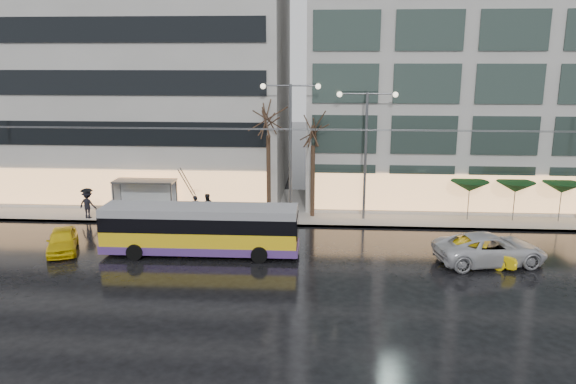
# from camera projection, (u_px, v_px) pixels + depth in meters

# --- Properties ---
(ground) EXTENTS (140.00, 140.00, 0.00)m
(ground) POSITION_uv_depth(u_px,v_px,m) (237.00, 278.00, 28.28)
(ground) COLOR black
(ground) RESTS_ON ground
(sidewalk) EXTENTS (80.00, 10.00, 0.15)m
(sidewalk) POSITION_uv_depth(u_px,v_px,m) (293.00, 206.00, 41.71)
(sidewalk) COLOR gray
(sidewalk) RESTS_ON ground
(kerb) EXTENTS (80.00, 0.10, 0.15)m
(kerb) POSITION_uv_depth(u_px,v_px,m) (289.00, 225.00, 36.91)
(kerb) COLOR slate
(kerb) RESTS_ON ground
(building_left) EXTENTS (34.00, 14.00, 22.00)m
(building_left) POSITION_uv_depth(u_px,v_px,m) (74.00, 53.00, 45.14)
(building_left) COLOR #9E9C97
(building_left) RESTS_ON sidewalk
(building_right) EXTENTS (32.00, 14.00, 25.00)m
(building_right) POSITION_uv_depth(u_px,v_px,m) (521.00, 33.00, 42.50)
(building_right) COLOR #9E9C97
(building_right) RESTS_ON sidewalk
(trolleybus) EXTENTS (10.97, 4.30, 5.08)m
(trolleybus) POSITION_uv_depth(u_px,v_px,m) (200.00, 231.00, 31.40)
(trolleybus) COLOR yellow
(trolleybus) RESTS_ON ground
(catenary) EXTENTS (42.24, 5.12, 7.00)m
(catenary) POSITION_uv_depth(u_px,v_px,m) (271.00, 166.00, 34.92)
(catenary) COLOR #595B60
(catenary) RESTS_ON ground
(bus_shelter) EXTENTS (4.20, 1.60, 2.51)m
(bus_shelter) POSITION_uv_depth(u_px,v_px,m) (140.00, 189.00, 38.73)
(bus_shelter) COLOR #595B60
(bus_shelter) RESTS_ON sidewalk
(street_lamp_near) EXTENTS (3.96, 0.36, 9.03)m
(street_lamp_near) POSITION_uv_depth(u_px,v_px,m) (290.00, 132.00, 37.22)
(street_lamp_near) COLOR #595B60
(street_lamp_near) RESTS_ON sidewalk
(street_lamp_far) EXTENTS (3.96, 0.36, 8.53)m
(street_lamp_far) POSITION_uv_depth(u_px,v_px,m) (366.00, 137.00, 36.96)
(street_lamp_far) COLOR #595B60
(street_lamp_far) RESTS_ON sidewalk
(tree_a) EXTENTS (3.20, 3.20, 8.40)m
(tree_a) POSITION_uv_depth(u_px,v_px,m) (268.00, 115.00, 37.25)
(tree_a) COLOR black
(tree_a) RESTS_ON sidewalk
(tree_b) EXTENTS (3.20, 3.20, 7.70)m
(tree_b) POSITION_uv_depth(u_px,v_px,m) (313.00, 126.00, 37.41)
(tree_b) COLOR black
(tree_b) RESTS_ON sidewalk
(parasol_a) EXTENTS (2.50, 2.50, 2.65)m
(parasol_a) POSITION_uv_depth(u_px,v_px,m) (470.00, 186.00, 37.46)
(parasol_a) COLOR #595B60
(parasol_a) RESTS_ON sidewalk
(parasol_b) EXTENTS (2.50, 2.50, 2.65)m
(parasol_b) POSITION_uv_depth(u_px,v_px,m) (516.00, 187.00, 37.26)
(parasol_b) COLOR #595B60
(parasol_b) RESTS_ON sidewalk
(parasol_c) EXTENTS (2.50, 2.50, 2.65)m
(parasol_c) POSITION_uv_depth(u_px,v_px,m) (562.00, 188.00, 37.07)
(parasol_c) COLOR #595B60
(parasol_c) RESTS_ON sidewalk
(taxi_a) EXTENTS (2.91, 4.25, 1.34)m
(taxi_a) POSITION_uv_depth(u_px,v_px,m) (62.00, 240.00, 32.02)
(taxi_a) COLOR yellow
(taxi_a) RESTS_ON ground
(taxi_b) EXTENTS (4.24, 2.81, 1.32)m
(taxi_b) POSITION_uv_depth(u_px,v_px,m) (479.00, 252.00, 30.15)
(taxi_b) COLOR yellow
(taxi_b) RESTS_ON ground
(sedan_silver) EXTENTS (6.35, 3.81, 1.65)m
(sedan_silver) POSITION_uv_depth(u_px,v_px,m) (490.00, 249.00, 30.15)
(sedan_silver) COLOR #B9B9BE
(sedan_silver) RESTS_ON ground
(pedestrian_a) EXTENTS (1.22, 1.24, 2.19)m
(pedestrian_a) POSITION_uv_depth(u_px,v_px,m) (195.00, 200.00, 37.31)
(pedestrian_a) COLOR black
(pedestrian_a) RESTS_ON sidewalk
(pedestrian_b) EXTENTS (1.07, 0.97, 1.80)m
(pedestrian_b) POSITION_uv_depth(u_px,v_px,m) (207.00, 207.00, 37.73)
(pedestrian_b) COLOR black
(pedestrian_b) RESTS_ON sidewalk
(pedestrian_c) EXTENTS (1.36, 0.97, 2.11)m
(pedestrian_c) POSITION_uv_depth(u_px,v_px,m) (87.00, 202.00, 38.11)
(pedestrian_c) COLOR black
(pedestrian_c) RESTS_ON sidewalk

